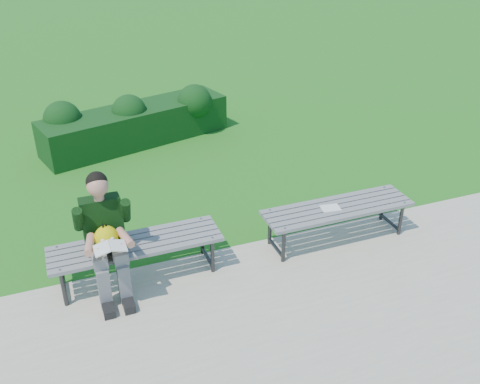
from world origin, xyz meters
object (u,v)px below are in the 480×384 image
object	(u,v)px
seated_boy	(105,233)
paper_sheet	(330,208)
bench_left	(136,247)
hedge	(135,121)
bench_right	(338,211)

from	to	relation	value
seated_boy	paper_sheet	bearing A→B (deg)	-0.24
bench_left	paper_sheet	world-z (taller)	bench_left
hedge	seated_boy	distance (m)	3.94
seated_boy	bench_right	bearing A→B (deg)	-0.23
bench_left	paper_sheet	bearing A→B (deg)	-2.66
bench_right	hedge	bearing A→B (deg)	113.48
bench_right	seated_boy	size ratio (longest dim) A/B	1.37
bench_left	bench_right	world-z (taller)	same
hedge	bench_right	distance (m)	4.15
hedge	paper_sheet	world-z (taller)	hedge
hedge	bench_left	size ratio (longest dim) A/B	1.80
seated_boy	paper_sheet	size ratio (longest dim) A/B	5.44
hedge	seated_boy	size ratio (longest dim) A/B	2.46
hedge	bench_left	bearing A→B (deg)	-100.81
hedge	paper_sheet	size ratio (longest dim) A/B	13.41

